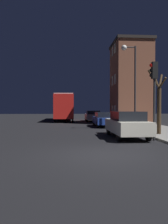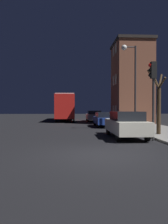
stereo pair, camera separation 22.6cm
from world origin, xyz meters
The scene contains 9 objects.
ground_plane centered at (0.00, 0.00, 0.00)m, with size 120.00×120.00×0.00m, color black.
brick_building centered at (5.65, 16.15, 4.70)m, with size 4.07×4.93×9.12m.
streetlamp centered at (3.57, 8.74, 4.63)m, with size 1.18×0.43×6.61m.
traffic_light centered at (3.27, 3.30, 3.06)m, with size 0.43×0.24×4.25m.
bare_tree centered at (4.42, 5.38, 2.14)m, with size 1.59×1.72×4.29m.
bus centered at (-1.96, 23.11, 2.14)m, with size 2.43×11.10×3.60m.
car_near_lane centered at (2.14, 4.69, 0.82)m, with size 1.78×4.72×1.58m.
car_mid_lane centered at (2.09, 12.49, 0.73)m, with size 1.88×4.35×1.38m.
car_far_lane centered at (1.88, 21.07, 0.75)m, with size 1.89×4.20×1.44m.
Camera 1 is at (-1.31, -8.21, 1.76)m, focal length 35.00 mm.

